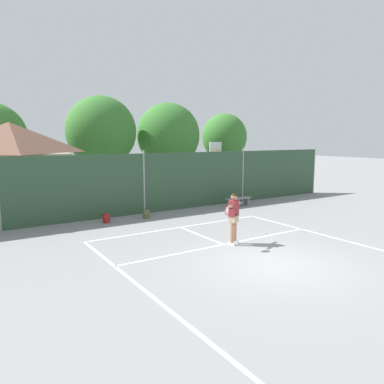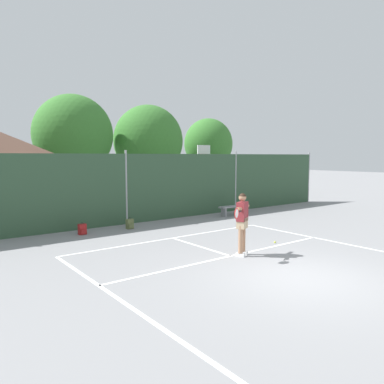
{
  "view_description": "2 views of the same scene",
  "coord_description": "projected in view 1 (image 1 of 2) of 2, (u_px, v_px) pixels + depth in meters",
  "views": [
    {
      "loc": [
        -7.77,
        -7.41,
        3.76
      ],
      "look_at": [
        -0.01,
        4.56,
        1.65
      ],
      "focal_mm": 33.8,
      "sensor_mm": 36.0,
      "label": 1
    },
    {
      "loc": [
        -7.37,
        -5.29,
        2.93
      ],
      "look_at": [
        1.58,
        6.41,
        1.5
      ],
      "focal_mm": 34.63,
      "sensor_mm": 36.0,
      "label": 2
    }
  ],
  "objects": [
    {
      "name": "tennis_ball",
      "position": [
        265.0,
        233.0,
        14.42
      ],
      "size": [
        0.07,
        0.07,
        0.07
      ],
      "primitive_type": "sphere",
      "color": "#CCE033",
      "rests_on": "ground"
    },
    {
      "name": "clubhouse_building",
      "position": [
        12.0,
        165.0,
        18.72
      ],
      "size": [
        5.5,
        4.87,
        4.6
      ],
      "color": "beige",
      "rests_on": "ground"
    },
    {
      "name": "backpack_olive",
      "position": [
        146.0,
        214.0,
        17.22
      ],
      "size": [
        0.29,
        0.25,
        0.46
      ],
      "color": "#566038",
      "rests_on": "ground"
    },
    {
      "name": "basketball_hoop",
      "position": [
        215.0,
        162.0,
        23.0
      ],
      "size": [
        0.9,
        0.67,
        3.55
      ],
      "color": "yellow",
      "rests_on": "ground"
    },
    {
      "name": "courtside_bench",
      "position": [
        239.0,
        200.0,
        20.21
      ],
      "size": [
        1.6,
        0.36,
        0.48
      ],
      "color": "gray",
      "rests_on": "ground"
    },
    {
      "name": "court_markings",
      "position": [
        259.0,
        259.0,
        11.41
      ],
      "size": [
        8.3,
        11.1,
        0.01
      ],
      "color": "white",
      "rests_on": "ground"
    },
    {
      "name": "backpack_red",
      "position": [
        106.0,
        219.0,
        16.26
      ],
      "size": [
        0.29,
        0.26,
        0.46
      ],
      "color": "maroon",
      "rests_on": "ground"
    },
    {
      "name": "ground_plane",
      "position": [
        274.0,
        265.0,
        10.88
      ],
      "size": [
        120.0,
        120.0,
        0.0
      ],
      "primitive_type": "plane",
      "color": "gray"
    },
    {
      "name": "tennis_player",
      "position": [
        234.0,
        214.0,
        12.79
      ],
      "size": [
        1.28,
        0.76,
        1.85
      ],
      "color": "silver",
      "rests_on": "ground"
    },
    {
      "name": "chainlink_fence",
      "position": [
        144.0,
        184.0,
        18.12
      ],
      "size": [
        26.09,
        0.09,
        3.18
      ],
      "color": "#2D4C33",
      "rests_on": "ground"
    },
    {
      "name": "treeline_backdrop",
      "position": [
        86.0,
        134.0,
        24.76
      ],
      "size": [
        26.33,
        4.59,
        6.74
      ],
      "color": "brown",
      "rests_on": "ground"
    }
  ]
}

